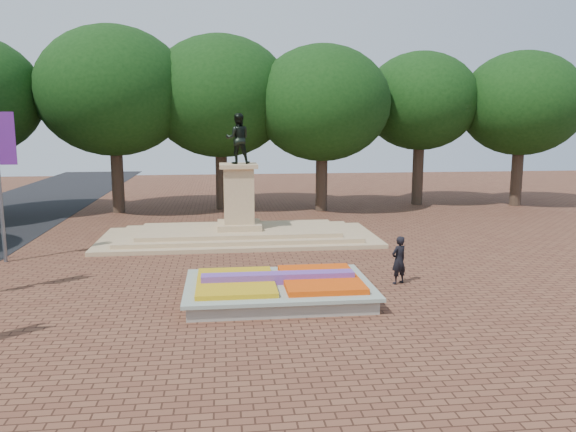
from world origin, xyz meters
name	(u,v)px	position (x,y,z in m)	size (l,w,h in m)	color
ground	(246,283)	(0.00, 0.00, 0.00)	(90.00, 90.00, 0.00)	brown
flower_bed	(279,288)	(1.03, -2.00, 0.38)	(6.30, 4.30, 0.91)	gray
monument	(239,223)	(0.00, 8.00, 0.88)	(14.00, 6.00, 6.40)	tan
tree_row_back	(268,112)	(2.33, 18.00, 6.67)	(44.80, 8.80, 10.43)	#34241C
pedestrian	(399,260)	(5.64, -0.72, 0.90)	(0.66, 0.43, 1.81)	black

